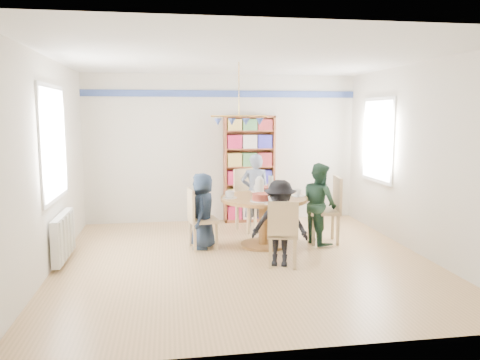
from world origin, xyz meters
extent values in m
plane|color=tan|center=(0.00, 0.00, 0.00)|extent=(5.00, 5.00, 0.00)
plane|color=white|center=(0.00, 0.00, 2.70)|extent=(5.00, 5.00, 0.00)
plane|color=beige|center=(0.00, 2.50, 1.35)|extent=(5.00, 0.00, 5.00)
plane|color=beige|center=(0.00, -2.50, 1.35)|extent=(5.00, 0.00, 5.00)
plane|color=beige|center=(-2.50, 0.00, 1.35)|extent=(0.00, 5.00, 5.00)
plane|color=beige|center=(2.50, 0.00, 1.35)|extent=(0.00, 5.00, 5.00)
cube|color=navy|center=(0.00, 2.48, 2.35)|extent=(5.00, 0.02, 0.12)
cube|color=white|center=(-2.48, 0.30, 1.60)|extent=(0.03, 1.32, 1.52)
cube|color=white|center=(-2.46, 0.30, 1.60)|extent=(0.01, 1.20, 1.40)
cube|color=white|center=(2.48, 1.30, 1.55)|extent=(0.03, 1.12, 1.42)
cube|color=white|center=(2.46, 1.30, 1.55)|extent=(0.01, 1.00, 1.30)
cylinder|color=gold|center=(0.00, 0.50, 2.33)|extent=(0.01, 0.01, 0.75)
cylinder|color=gold|center=(0.00, 0.50, 1.95)|extent=(0.80, 0.02, 0.02)
cone|color=#4058B4|center=(-0.30, 0.50, 1.87)|extent=(0.11, 0.11, 0.10)
cone|color=#4058B4|center=(-0.10, 0.50, 1.87)|extent=(0.11, 0.11, 0.10)
cone|color=#4058B4|center=(0.10, 0.50, 1.87)|extent=(0.11, 0.11, 0.10)
cone|color=#4058B4|center=(0.30, 0.50, 1.87)|extent=(0.11, 0.11, 0.10)
cube|color=silver|center=(-2.42, 0.30, 0.35)|extent=(0.10, 1.00, 0.60)
cube|color=silver|center=(-2.36, -0.10, 0.35)|extent=(0.02, 0.06, 0.56)
cube|color=silver|center=(-2.36, 0.10, 0.35)|extent=(0.02, 0.06, 0.56)
cube|color=silver|center=(-2.36, 0.30, 0.35)|extent=(0.02, 0.06, 0.56)
cube|color=silver|center=(-2.36, 0.50, 0.35)|extent=(0.02, 0.06, 0.56)
cube|color=silver|center=(-2.36, 0.70, 0.35)|extent=(0.02, 0.06, 0.56)
cylinder|color=brown|center=(0.40, 0.65, 0.72)|extent=(1.30, 1.30, 0.05)
cylinder|color=brown|center=(0.40, 0.65, 0.35)|extent=(0.16, 0.16, 0.70)
cylinder|color=brown|center=(0.40, 0.65, 0.02)|extent=(0.70, 0.70, 0.04)
cube|color=tan|center=(-0.51, 0.66, 0.43)|extent=(0.45, 0.45, 0.05)
cube|color=tan|center=(-0.69, 0.64, 0.66)|extent=(0.09, 0.40, 0.47)
cube|color=tan|center=(-0.33, 0.53, 0.20)|extent=(0.04, 0.04, 0.41)
cube|color=tan|center=(-0.37, 0.84, 0.20)|extent=(0.04, 0.04, 0.41)
cube|color=tan|center=(-0.65, 0.48, 0.20)|extent=(0.04, 0.04, 0.41)
cube|color=tan|center=(-0.69, 0.80, 0.20)|extent=(0.04, 0.04, 0.41)
cube|color=tan|center=(1.36, 0.70, 0.49)|extent=(0.51, 0.51, 0.05)
cube|color=tan|center=(1.56, 0.68, 0.76)|extent=(0.10, 0.46, 0.54)
cube|color=tan|center=(1.20, 0.91, 0.23)|extent=(0.05, 0.05, 0.47)
cube|color=tan|center=(1.15, 0.54, 0.23)|extent=(0.05, 0.05, 0.47)
cube|color=tan|center=(1.56, 0.86, 0.23)|extent=(0.05, 0.05, 0.47)
cube|color=tan|center=(1.52, 0.50, 0.23)|extent=(0.05, 0.05, 0.47)
cube|color=tan|center=(0.40, 1.64, 0.50)|extent=(0.60, 0.60, 0.06)
cube|color=tan|center=(0.32, 1.83, 0.77)|extent=(0.45, 0.21, 0.55)
cube|color=tan|center=(0.30, 1.39, 0.24)|extent=(0.06, 0.06, 0.47)
cube|color=tan|center=(0.64, 1.53, 0.24)|extent=(0.06, 0.06, 0.47)
cube|color=tan|center=(0.16, 1.74, 0.24)|extent=(0.06, 0.06, 0.47)
cube|color=tan|center=(0.50, 1.88, 0.24)|extent=(0.06, 0.06, 0.47)
cube|color=tan|center=(0.46, -0.30, 0.42)|extent=(0.47, 0.47, 0.05)
cube|color=tan|center=(0.42, -0.47, 0.65)|extent=(0.39, 0.13, 0.47)
cube|color=tan|center=(0.65, -0.18, 0.20)|extent=(0.05, 0.05, 0.40)
cube|color=tan|center=(0.35, -0.10, 0.20)|extent=(0.05, 0.05, 0.40)
cube|color=tan|center=(0.57, -0.49, 0.20)|extent=(0.05, 0.05, 0.40)
cube|color=tan|center=(0.27, -0.41, 0.20)|extent=(0.05, 0.05, 0.40)
imported|color=#172234|center=(-0.51, 0.68, 0.56)|extent=(0.44, 0.60, 1.13)
imported|color=#1C3929|center=(1.27, 0.67, 0.62)|extent=(0.62, 0.71, 1.25)
imported|color=gray|center=(0.45, 1.59, 0.66)|extent=(0.53, 0.39, 1.32)
imported|color=black|center=(0.42, -0.29, 0.57)|extent=(0.83, 0.64, 1.13)
cube|color=brown|center=(0.02, 2.34, 0.98)|extent=(0.04, 0.28, 1.96)
cube|color=brown|center=(0.92, 2.34, 0.98)|extent=(0.04, 0.28, 1.96)
cube|color=brown|center=(0.47, 2.34, 1.94)|extent=(0.93, 0.28, 0.04)
cube|color=brown|center=(0.47, 2.34, 0.03)|extent=(0.93, 0.28, 0.06)
cube|color=brown|center=(0.47, 2.47, 0.98)|extent=(0.93, 0.02, 1.96)
cube|color=brown|center=(0.47, 2.34, 0.37)|extent=(0.88, 0.26, 0.02)
cube|color=brown|center=(0.47, 2.34, 0.70)|extent=(0.88, 0.26, 0.02)
cube|color=brown|center=(0.47, 2.34, 1.03)|extent=(0.88, 0.26, 0.02)
cube|color=brown|center=(0.47, 2.34, 1.35)|extent=(0.88, 0.26, 0.02)
cube|color=brown|center=(0.47, 2.34, 1.68)|extent=(0.88, 0.26, 0.02)
cube|color=#A0183C|center=(0.19, 2.32, 0.18)|extent=(0.26, 0.21, 0.24)
cube|color=silver|center=(0.47, 2.32, 0.18)|extent=(0.26, 0.21, 0.24)
cube|color=navy|center=(0.75, 2.32, 0.18)|extent=(0.26, 0.21, 0.24)
cube|color=tan|center=(0.19, 2.32, 0.51)|extent=(0.26, 0.21, 0.24)
cube|color=#427541|center=(0.47, 2.32, 0.51)|extent=(0.26, 0.21, 0.24)
cube|color=maroon|center=(0.75, 2.32, 0.51)|extent=(0.26, 0.21, 0.24)
cube|color=#A0183C|center=(0.19, 2.32, 0.83)|extent=(0.26, 0.21, 0.24)
cube|color=silver|center=(0.47, 2.32, 0.83)|extent=(0.26, 0.21, 0.24)
cube|color=navy|center=(0.75, 2.32, 0.83)|extent=(0.26, 0.21, 0.24)
cube|color=tan|center=(0.19, 2.32, 1.16)|extent=(0.26, 0.21, 0.24)
cube|color=#427541|center=(0.47, 2.32, 1.16)|extent=(0.26, 0.21, 0.24)
cube|color=maroon|center=(0.75, 2.32, 1.16)|extent=(0.26, 0.21, 0.24)
cube|color=#A0183C|center=(0.19, 2.32, 1.48)|extent=(0.26, 0.21, 0.24)
cube|color=silver|center=(0.47, 2.32, 1.48)|extent=(0.26, 0.21, 0.24)
cube|color=navy|center=(0.75, 2.32, 1.48)|extent=(0.26, 0.21, 0.24)
cube|color=tan|center=(0.19, 2.32, 1.79)|extent=(0.26, 0.21, 0.20)
cube|color=#427541|center=(0.47, 2.32, 1.79)|extent=(0.26, 0.21, 0.20)
cube|color=maroon|center=(0.75, 2.32, 1.79)|extent=(0.26, 0.21, 0.20)
cylinder|color=white|center=(0.35, 0.73, 0.88)|extent=(0.13, 0.13, 0.26)
sphere|color=white|center=(0.35, 0.73, 1.01)|extent=(0.10, 0.10, 0.10)
cylinder|color=silver|center=(0.53, 0.78, 0.90)|extent=(0.08, 0.08, 0.30)
cylinder|color=#4058B4|center=(0.53, 0.78, 1.06)|extent=(0.03, 0.03, 0.03)
cylinder|color=white|center=(0.46, 0.95, 0.76)|extent=(0.32, 0.32, 0.01)
cylinder|color=brown|center=(0.46, 0.95, 0.81)|extent=(0.26, 0.26, 0.10)
cylinder|color=white|center=(0.29, 0.32, 0.76)|extent=(0.32, 0.32, 0.01)
cylinder|color=brown|center=(0.29, 0.32, 0.81)|extent=(0.26, 0.26, 0.10)
cylinder|color=white|center=(-0.12, 0.65, 0.76)|extent=(0.22, 0.22, 0.01)
imported|color=white|center=(-0.12, 0.65, 0.80)|extent=(0.13, 0.13, 0.10)
cylinder|color=white|center=(0.92, 0.65, 0.76)|extent=(0.22, 0.22, 0.01)
imported|color=white|center=(0.92, 0.65, 0.80)|extent=(0.11, 0.11, 0.10)
cylinder|color=white|center=(0.40, 1.17, 0.76)|extent=(0.22, 0.22, 0.01)
imported|color=white|center=(0.40, 1.17, 0.80)|extent=(0.13, 0.13, 0.10)
cylinder|color=white|center=(0.40, 0.13, 0.76)|extent=(0.22, 0.22, 0.01)
imported|color=white|center=(0.40, 0.13, 0.80)|extent=(0.11, 0.11, 0.10)
camera|label=1|loc=(-1.01, -6.10, 1.96)|focal=35.00mm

